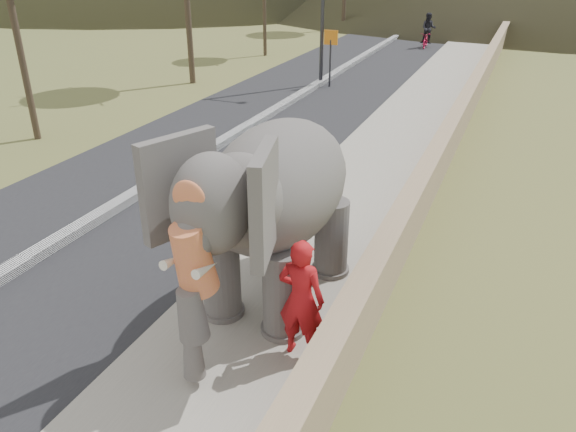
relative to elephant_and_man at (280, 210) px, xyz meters
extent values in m
plane|color=olive|center=(-0.02, -1.29, -1.74)|extent=(160.00, 160.00, 0.00)
cube|color=black|center=(-5.02, 8.71, -1.72)|extent=(7.00, 120.00, 0.03)
cube|color=black|center=(-5.02, 8.71, -1.63)|extent=(0.35, 120.00, 0.22)
cube|color=#9E9687|center=(-0.02, 8.71, -1.66)|extent=(3.00, 120.00, 0.15)
cube|color=tan|center=(1.63, 8.71, -1.19)|extent=(0.30, 120.00, 1.10)
cylinder|color=#2D2D33|center=(-4.52, 15.75, -0.74)|extent=(0.08, 0.08, 2.00)
cube|color=orange|center=(-4.52, 15.75, 0.36)|extent=(0.60, 0.05, 0.60)
imported|color=#AC1216|center=(0.93, -1.37, -0.64)|extent=(0.69, 0.46, 1.90)
imported|color=maroon|center=(-2.55, 27.72, -1.29)|extent=(0.71, 1.73, 0.89)
imported|color=black|center=(-2.46, 27.72, -0.60)|extent=(0.90, 0.73, 1.76)
camera|label=1|loc=(3.35, -7.60, 3.94)|focal=35.00mm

